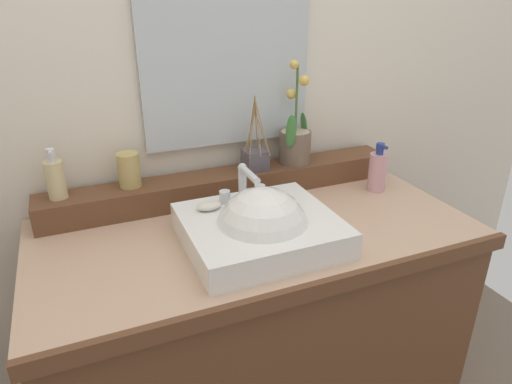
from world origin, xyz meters
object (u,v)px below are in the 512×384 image
(tumbler_cup, at_px, (129,170))
(reed_diffuser, at_px, (255,159))
(soap_bar, at_px, (209,206))
(soap_dispenser, at_px, (55,178))
(potted_plant, at_px, (295,141))
(sink_basin, at_px, (261,232))
(lotion_bottle, at_px, (378,171))

(tumbler_cup, relative_size, reed_diffuser, 0.42)
(soap_bar, relative_size, soap_dispenser, 0.46)
(soap_dispenser, bearing_deg, soap_bar, -30.78)
(potted_plant, distance_m, tumbler_cup, 0.56)
(soap_bar, relative_size, tumbler_cup, 0.66)
(soap_bar, height_order, reed_diffuser, reed_diffuser)
(sink_basin, height_order, soap_dispenser, soap_dispenser)
(lotion_bottle, bearing_deg, tumbler_cup, 168.31)
(sink_basin, xyz_separation_m, soap_dispenser, (-0.50, 0.34, 0.11))
(sink_basin, xyz_separation_m, tumbler_cup, (-0.29, 0.35, 0.10))
(tumbler_cup, bearing_deg, potted_plant, -1.02)
(soap_dispenser, bearing_deg, lotion_bottle, -8.97)
(reed_diffuser, bearing_deg, lotion_bottle, -20.80)
(lotion_bottle, bearing_deg, potted_plant, 147.02)
(soap_bar, distance_m, tumbler_cup, 0.30)
(sink_basin, height_order, potted_plant, potted_plant)
(sink_basin, height_order, lotion_bottle, sink_basin)
(potted_plant, relative_size, lotion_bottle, 2.07)
(soap_dispenser, bearing_deg, potted_plant, -0.25)
(sink_basin, bearing_deg, reed_diffuser, 70.08)
(sink_basin, distance_m, reed_diffuser, 0.36)
(soap_bar, distance_m, lotion_bottle, 0.63)
(sink_basin, xyz_separation_m, soap_bar, (-0.11, 0.11, 0.05))
(reed_diffuser, bearing_deg, soap_bar, -136.58)
(soap_dispenser, relative_size, tumbler_cup, 1.42)
(soap_bar, xyz_separation_m, soap_dispenser, (-0.39, 0.23, 0.06))
(soap_bar, bearing_deg, lotion_bottle, 6.41)
(soap_dispenser, bearing_deg, sink_basin, -34.45)
(sink_basin, height_order, tumbler_cup, tumbler_cup)
(sink_basin, xyz_separation_m, potted_plant, (0.27, 0.34, 0.12))
(tumbler_cup, xyz_separation_m, reed_diffuser, (0.41, -0.02, -0.02))
(sink_basin, height_order, soap_bar, sink_basin)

